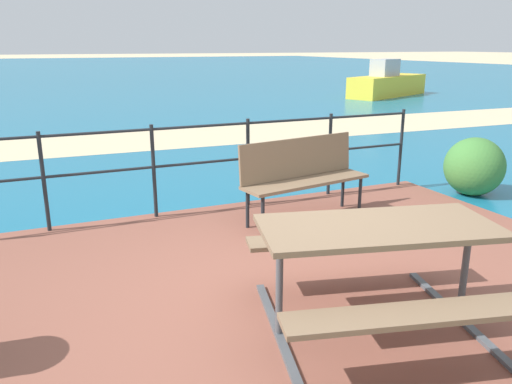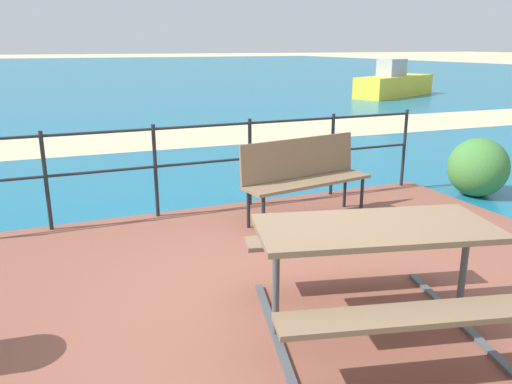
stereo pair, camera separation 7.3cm
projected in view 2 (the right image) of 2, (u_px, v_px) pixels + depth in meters
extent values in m
plane|color=beige|center=(298.00, 306.00, 4.08)|extent=(240.00, 240.00, 0.00)
cube|color=brown|center=(298.00, 302.00, 4.07)|extent=(6.40, 5.20, 0.06)
cube|color=#196B8E|center=(62.00, 72.00, 39.51)|extent=(90.00, 90.00, 0.01)
cube|color=beige|center=(131.00, 140.00, 11.13)|extent=(54.06, 4.44, 0.01)
cube|color=#7A6047|center=(376.00, 228.00, 3.43)|extent=(1.73, 1.09, 0.04)
cube|color=#7A6047|center=(412.00, 316.00, 2.94)|extent=(1.62, 0.64, 0.04)
cube|color=#7A6047|center=(344.00, 239.00, 4.10)|extent=(1.62, 0.64, 0.04)
cylinder|color=#4C5156|center=(276.00, 287.00, 3.44)|extent=(0.06, 0.06, 0.77)
cube|color=#4C5156|center=(275.00, 334.00, 3.54)|extent=(0.42, 1.46, 0.03)
cylinder|color=#4C5156|center=(463.00, 273.00, 3.64)|extent=(0.06, 0.06, 0.77)
cube|color=#4C5156|center=(457.00, 319.00, 3.74)|extent=(0.42, 1.46, 0.03)
cube|color=#7A6047|center=(308.00, 182.00, 5.77)|extent=(1.61, 0.66, 0.04)
cube|color=#7A6047|center=(299.00, 158.00, 5.85)|extent=(1.56, 0.33, 0.45)
cylinder|color=#1E2328|center=(263.00, 215.00, 5.35)|extent=(0.04, 0.04, 0.46)
cylinder|color=#1E2328|center=(248.00, 208.00, 5.60)|extent=(0.04, 0.04, 0.46)
cylinder|color=#1E2328|center=(362.00, 195.00, 6.08)|extent=(0.04, 0.04, 0.46)
cylinder|color=#1E2328|center=(345.00, 189.00, 6.32)|extent=(0.04, 0.04, 0.46)
cylinder|color=#1E2328|center=(46.00, 181.00, 5.45)|extent=(0.04, 0.04, 1.09)
cylinder|color=#1E2328|center=(156.00, 171.00, 5.89)|extent=(0.04, 0.04, 1.09)
cylinder|color=#1E2328|center=(250.00, 162.00, 6.33)|extent=(0.04, 0.04, 1.09)
cylinder|color=#1E2328|center=(332.00, 155.00, 6.76)|extent=(0.04, 0.04, 1.09)
cylinder|color=#1E2328|center=(404.00, 148.00, 7.20)|extent=(0.04, 0.04, 1.09)
cylinder|color=#1E2328|center=(203.00, 126.00, 5.97)|extent=(5.90, 0.03, 0.03)
cylinder|color=#1E2328|center=(204.00, 162.00, 6.09)|extent=(5.90, 0.03, 0.03)
ellipsoid|color=#427F38|center=(478.00, 167.00, 6.95)|extent=(0.81, 0.81, 0.80)
cube|color=yellow|center=(394.00, 86.00, 20.48)|extent=(4.45, 2.84, 0.81)
cube|color=#A5A8AD|center=(392.00, 68.00, 20.04)|extent=(1.41, 1.13, 0.66)
cone|color=yellow|center=(422.00, 83.00, 22.17)|extent=(0.75, 0.87, 0.73)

